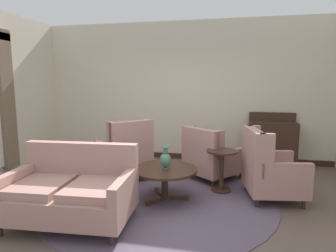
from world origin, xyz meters
The scene contains 12 objects.
ground centered at (0.00, 0.00, 0.00)m, with size 9.08×9.08×0.00m, color brown.
wall_back centered at (0.00, 2.68, 1.54)m, with size 6.64×0.08×3.08m, color beige.
baseboard_back centered at (0.00, 2.63, 0.06)m, with size 6.48×0.03×0.12m, color #382319.
area_rug centered at (0.00, 0.30, 0.01)m, with size 3.50×3.50×0.01m, color #5B4C60.
coffee_table centered at (0.11, 0.23, 0.41)m, with size 0.96×0.96×0.49m.
porcelain_vase centered at (0.12, 0.23, 0.63)m, with size 0.17×0.17×0.34m.
settee centered at (-0.87, -0.69, 0.40)m, with size 1.58×1.02×0.95m.
armchair_near_window centered at (-0.79, 1.01, 0.45)m, with size 1.19×1.19×1.10m.
armchair_foreground_right centered at (1.62, 0.60, 0.45)m, with size 0.92×0.95×1.06m.
armchair_beside_settee centered at (0.72, 1.32, 0.40)m, with size 1.19×1.20×0.96m.
side_table centered at (0.93, 0.75, 0.41)m, with size 0.49×0.49×0.68m.
sideboard centered at (1.91, 2.39, 0.53)m, with size 0.94×0.41×1.12m.
Camera 1 is at (1.01, -3.78, 1.73)m, focal length 30.85 mm.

